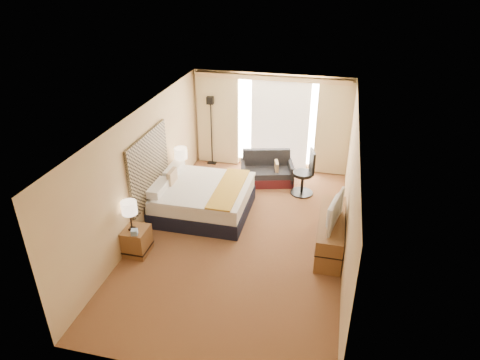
% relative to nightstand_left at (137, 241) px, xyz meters
% --- Properties ---
extents(floor, '(4.20, 7.00, 0.02)m').
position_rel_nightstand_left_xyz_m(floor, '(1.87, 1.05, -0.28)').
color(floor, '#582619').
rests_on(floor, ground).
extents(ceiling, '(4.20, 7.00, 0.02)m').
position_rel_nightstand_left_xyz_m(ceiling, '(1.87, 1.05, 2.33)').
color(ceiling, white).
rests_on(ceiling, wall_back).
extents(wall_back, '(4.20, 0.02, 2.60)m').
position_rel_nightstand_left_xyz_m(wall_back, '(1.87, 4.55, 1.02)').
color(wall_back, '#DDC687').
rests_on(wall_back, ground).
extents(wall_front, '(4.20, 0.02, 2.60)m').
position_rel_nightstand_left_xyz_m(wall_front, '(1.87, -2.45, 1.02)').
color(wall_front, '#DDC687').
rests_on(wall_front, ground).
extents(wall_left, '(0.02, 7.00, 2.60)m').
position_rel_nightstand_left_xyz_m(wall_left, '(-0.23, 1.05, 1.02)').
color(wall_left, '#DDC687').
rests_on(wall_left, ground).
extents(wall_right, '(0.02, 7.00, 2.60)m').
position_rel_nightstand_left_xyz_m(wall_right, '(3.97, 1.05, 1.02)').
color(wall_right, '#DDC687').
rests_on(wall_right, ground).
extents(headboard, '(0.06, 1.85, 1.50)m').
position_rel_nightstand_left_xyz_m(headboard, '(-0.19, 1.25, 1.01)').
color(headboard, black).
rests_on(headboard, wall_left).
extents(nightstand_left, '(0.45, 0.52, 0.55)m').
position_rel_nightstand_left_xyz_m(nightstand_left, '(0.00, 0.00, 0.00)').
color(nightstand_left, brown).
rests_on(nightstand_left, floor).
extents(nightstand_right, '(0.45, 0.52, 0.55)m').
position_rel_nightstand_left_xyz_m(nightstand_right, '(0.00, 2.50, 0.00)').
color(nightstand_right, brown).
rests_on(nightstand_right, floor).
extents(media_dresser, '(0.50, 1.80, 0.70)m').
position_rel_nightstand_left_xyz_m(media_dresser, '(3.70, 1.05, 0.07)').
color(media_dresser, brown).
rests_on(media_dresser, floor).
extents(window, '(2.30, 0.02, 2.30)m').
position_rel_nightstand_left_xyz_m(window, '(2.12, 4.52, 1.04)').
color(window, white).
rests_on(window, wall_back).
extents(curtains, '(4.12, 0.19, 2.56)m').
position_rel_nightstand_left_xyz_m(curtains, '(1.87, 4.44, 1.13)').
color(curtains, beige).
rests_on(curtains, floor).
extents(bed, '(2.05, 1.88, 1.00)m').
position_rel_nightstand_left_xyz_m(bed, '(0.81, 1.73, 0.09)').
color(bed, black).
rests_on(bed, floor).
extents(loveseat, '(1.46, 1.03, 0.83)m').
position_rel_nightstand_left_xyz_m(loveseat, '(1.97, 3.54, -0.00)').
color(loveseat, '#4E161B').
rests_on(loveseat, floor).
extents(floor_lamp, '(0.25, 0.25, 1.94)m').
position_rel_nightstand_left_xyz_m(floor_lamp, '(0.25, 4.35, 1.10)').
color(floor_lamp, black).
rests_on(floor_lamp, floor).
extents(desk_chair, '(0.56, 0.56, 1.15)m').
position_rel_nightstand_left_xyz_m(desk_chair, '(2.98, 3.17, 0.24)').
color(desk_chair, black).
rests_on(desk_chair, floor).
extents(lamp_left, '(0.30, 0.30, 0.62)m').
position_rel_nightstand_left_xyz_m(lamp_left, '(-0.05, -0.03, 0.76)').
color(lamp_left, black).
rests_on(lamp_left, nightstand_left).
extents(lamp_right, '(0.30, 0.30, 0.64)m').
position_rel_nightstand_left_xyz_m(lamp_right, '(0.03, 2.54, 0.77)').
color(lamp_right, black).
rests_on(lamp_right, nightstand_right).
extents(tissue_box, '(0.15, 0.15, 0.11)m').
position_rel_nightstand_left_xyz_m(tissue_box, '(0.07, -0.17, 0.33)').
color(tissue_box, '#8EB2DB').
rests_on(tissue_box, nightstand_left).
extents(telephone, '(0.20, 0.18, 0.06)m').
position_rel_nightstand_left_xyz_m(telephone, '(0.13, 2.45, 0.31)').
color(telephone, black).
rests_on(telephone, nightstand_right).
extents(television, '(0.33, 1.01, 0.58)m').
position_rel_nightstand_left_xyz_m(television, '(3.65, 0.86, 0.71)').
color(television, black).
rests_on(television, media_dresser).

